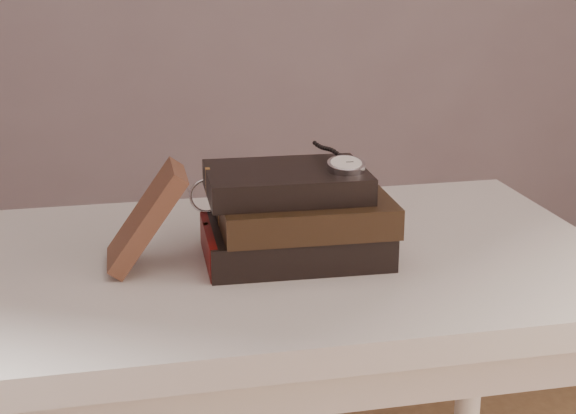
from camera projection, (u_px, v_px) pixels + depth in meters
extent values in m
cube|color=beige|center=(266.00, 268.00, 1.23)|extent=(1.00, 0.60, 0.04)
cube|color=white|center=(267.00, 306.00, 1.25)|extent=(0.88, 0.49, 0.08)
cylinder|color=white|center=(469.00, 381.00, 1.67)|extent=(0.05, 0.05, 0.71)
cube|color=black|center=(295.00, 241.00, 1.21)|extent=(0.26, 0.18, 0.05)
cube|color=beige|center=(297.00, 241.00, 1.21)|extent=(0.25, 0.17, 0.04)
cube|color=gold|center=(206.00, 240.00, 1.22)|extent=(0.01, 0.01, 0.05)
cube|color=#6D0C09|center=(209.00, 246.00, 1.19)|extent=(0.02, 0.16, 0.05)
cube|color=black|center=(305.00, 212.00, 1.19)|extent=(0.24, 0.17, 0.04)
cube|color=beige|center=(307.00, 212.00, 1.19)|extent=(0.24, 0.16, 0.03)
cube|color=gold|center=(221.00, 211.00, 1.20)|extent=(0.01, 0.01, 0.04)
cube|color=black|center=(286.00, 182.00, 1.20)|extent=(0.23, 0.16, 0.04)
cube|color=beige|center=(288.00, 182.00, 1.20)|extent=(0.22, 0.15, 0.03)
cube|color=gold|center=(208.00, 181.00, 1.20)|extent=(0.01, 0.01, 0.04)
cube|color=#47271B|center=(146.00, 217.00, 1.16)|extent=(0.11, 0.10, 0.14)
cylinder|color=silver|center=(346.00, 166.00, 1.18)|extent=(0.05, 0.06, 0.02)
cylinder|color=white|center=(346.00, 163.00, 1.18)|extent=(0.04, 0.04, 0.01)
torus|color=silver|center=(346.00, 163.00, 1.18)|extent=(0.05, 0.05, 0.01)
cylinder|color=silver|center=(341.00, 161.00, 1.21)|extent=(0.01, 0.01, 0.01)
cube|color=black|center=(345.00, 161.00, 1.18)|extent=(0.00, 0.01, 0.00)
cube|color=black|center=(350.00, 162.00, 1.18)|extent=(0.01, 0.00, 0.00)
sphere|color=black|center=(339.00, 155.00, 1.21)|extent=(0.01, 0.01, 0.01)
sphere|color=black|center=(337.00, 153.00, 1.22)|extent=(0.01, 0.01, 0.01)
sphere|color=black|center=(334.00, 151.00, 1.23)|extent=(0.01, 0.01, 0.01)
sphere|color=black|center=(332.00, 150.00, 1.23)|extent=(0.01, 0.01, 0.01)
sphere|color=black|center=(329.00, 149.00, 1.24)|extent=(0.01, 0.01, 0.01)
sphere|color=black|center=(327.00, 149.00, 1.25)|extent=(0.01, 0.01, 0.01)
sphere|color=black|center=(324.00, 148.00, 1.26)|extent=(0.01, 0.01, 0.01)
sphere|color=black|center=(322.00, 147.00, 1.26)|extent=(0.01, 0.01, 0.01)
sphere|color=black|center=(319.00, 146.00, 1.27)|extent=(0.01, 0.01, 0.01)
sphere|color=black|center=(317.00, 145.00, 1.28)|extent=(0.01, 0.01, 0.01)
sphere|color=black|center=(315.00, 143.00, 1.29)|extent=(0.01, 0.01, 0.01)
torus|color=silver|center=(206.00, 196.00, 1.25)|extent=(0.05, 0.02, 0.05)
torus|color=silver|center=(244.00, 194.00, 1.26)|extent=(0.05, 0.02, 0.05)
cylinder|color=silver|center=(225.00, 193.00, 1.26)|extent=(0.01, 0.00, 0.00)
cylinder|color=silver|center=(188.00, 190.00, 1.31)|extent=(0.01, 0.11, 0.03)
cylinder|color=silver|center=(254.00, 187.00, 1.32)|extent=(0.01, 0.11, 0.03)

